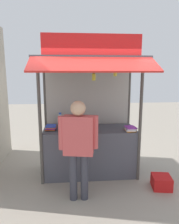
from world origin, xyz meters
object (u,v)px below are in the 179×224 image
water_bottle_back_right (76,120)px  vendor_person (79,142)px  water_bottle_rear_center (89,122)px  banana_bunch_inner_right (115,73)px  magazine_stack_front_left (51,128)px  magazine_stack_mid_left (83,131)px  water_bottle_front_right (60,120)px  plastic_crate (161,182)px  banana_bunch_inner_left (94,77)px  magazine_stack_back_left (130,129)px  water_bottle_left (78,122)px

water_bottle_back_right → vendor_person: (0.01, -1.20, -0.07)m
water_bottle_rear_center → banana_bunch_inner_right: bearing=-54.1°
magazine_stack_front_left → banana_bunch_inner_right: 1.68m
magazine_stack_mid_left → banana_bunch_inner_right: banana_bunch_inner_right is taller
magazine_stack_mid_left → water_bottle_front_right: bearing=133.4°
vendor_person → plastic_crate: bearing=-161.9°
vendor_person → banana_bunch_inner_left: bearing=-112.5°
water_bottle_rear_center → magazine_stack_back_left: bearing=-20.4°
magazine_stack_back_left → plastic_crate: magazine_stack_back_left is taller
plastic_crate → magazine_stack_back_left: bearing=133.5°
vendor_person → plastic_crate: (1.53, 0.21, -0.89)m
water_bottle_front_right → banana_bunch_inner_left: bearing=-50.3°
magazine_stack_back_left → banana_bunch_inner_left: bearing=-161.1°
banana_bunch_inner_left → plastic_crate: (1.24, -0.24, -1.92)m
water_bottle_left → plastic_crate: bearing=-28.6°
magazine_stack_mid_left → vendor_person: bearing=-98.7°
water_bottle_left → water_bottle_back_right: bearing=101.6°
water_bottle_back_right → magazine_stack_mid_left: water_bottle_back_right is taller
banana_bunch_inner_left → banana_bunch_inner_right: (0.38, -0.00, 0.07)m
magazine_stack_mid_left → vendor_person: size_ratio=0.16×
magazine_stack_back_left → magazine_stack_mid_left: 0.94m
water_bottle_rear_center → magazine_stack_back_left: 0.85m
water_bottle_front_right → water_bottle_rear_center: water_bottle_front_right is taller
water_bottle_front_right → banana_bunch_inner_right: bearing=-37.3°
magazine_stack_mid_left → plastic_crate: bearing=-20.2°
magazine_stack_front_left → magazine_stack_mid_left: size_ratio=1.05×
water_bottle_front_right → water_bottle_rear_center: (0.61, -0.22, -0.02)m
magazine_stack_back_left → banana_bunch_inner_right: banana_bunch_inner_right is taller
water_bottle_left → water_bottle_front_right: (-0.38, 0.19, 0.01)m
magazine_stack_back_left → plastic_crate: (0.48, -0.50, -0.89)m
banana_bunch_inner_left → vendor_person: bearing=-123.0°
plastic_crate → banana_bunch_inner_left: bearing=169.1°
banana_bunch_inner_right → plastic_crate: bearing=-15.5°
magazine_stack_front_left → magazine_stack_mid_left: bearing=-17.0°
water_bottle_front_right → vendor_person: 1.27m
water_bottle_left → banana_bunch_inner_right: bearing=-42.4°
banana_bunch_inner_right → vendor_person: size_ratio=0.13×
magazine_stack_back_left → water_bottle_rear_center: bearing=159.6°
banana_bunch_inner_right → banana_bunch_inner_left: bearing=180.0°
banana_bunch_inner_left → plastic_crate: bearing=-10.9°
water_bottle_left → water_bottle_front_right: water_bottle_front_right is taller
water_bottle_front_right → banana_bunch_inner_left: banana_bunch_inner_left is taller
magazine_stack_front_left → plastic_crate: bearing=-19.2°
water_bottle_front_right → water_bottle_back_right: 0.35m
water_bottle_left → banana_bunch_inner_right: (0.64, -0.58, 1.01)m
water_bottle_back_right → magazine_stack_front_left: water_bottle_back_right is taller
water_bottle_back_right → banana_bunch_inner_left: size_ratio=0.82×
water_bottle_back_right → vendor_person: vendor_person is taller
water_bottle_front_right → water_bottle_rear_center: size_ratio=1.15×
magazine_stack_mid_left → vendor_person: (-0.11, -0.73, 0.02)m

